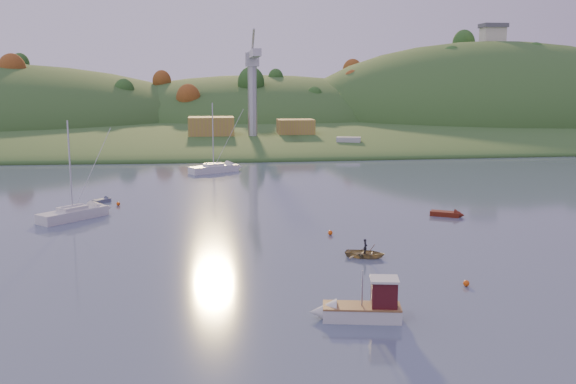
{
  "coord_description": "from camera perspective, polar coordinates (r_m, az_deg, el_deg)",
  "views": [
    {
      "loc": [
        -7.63,
        -35.66,
        16.12
      ],
      "look_at": [
        0.72,
        35.59,
        3.56
      ],
      "focal_mm": 40.0,
      "sensor_mm": 36.0,
      "label": 1
    }
  ],
  "objects": [
    {
      "name": "buoy_0",
      "position": [
        53.13,
        15.56,
        -7.83
      ],
      "size": [
        0.5,
        0.5,
        0.5
      ],
      "primitive_type": "sphere",
      "color": "#DC4D0B",
      "rests_on": "ground"
    },
    {
      "name": "work_vessel",
      "position": [
        147.69,
        5.4,
        4.08
      ],
      "size": [
        13.49,
        7.74,
        3.28
      ],
      "rotation": [
        0.0,
        0.0,
        -0.27
      ],
      "color": "#51586A",
      "rests_on": "ground"
    },
    {
      "name": "wharf",
      "position": [
        158.87,
        -2.1,
        4.54
      ],
      "size": [
        42.0,
        16.0,
        2.4
      ],
      "primitive_type": "cube",
      "color": "slate",
      "rests_on": "ground"
    },
    {
      "name": "hill_center",
      "position": [
        246.82,
        -2.59,
        6.18
      ],
      "size": [
        140.0,
        120.0,
        36.0
      ],
      "primitive_type": "ellipsoid",
      "color": "#26451B",
      "rests_on": "ground"
    },
    {
      "name": "shore_slope",
      "position": [
        201.46,
        -4.51,
        5.31
      ],
      "size": [
        640.0,
        150.0,
        7.0
      ],
      "primitive_type": "ellipsoid",
      "color": "#26451B",
      "rests_on": "ground"
    },
    {
      "name": "buoy_1",
      "position": [
        67.78,
        3.78,
        -3.63
      ],
      "size": [
        0.5,
        0.5,
        0.5
      ],
      "primitive_type": "sphere",
      "color": "#DC4D0B",
      "rests_on": "ground"
    },
    {
      "name": "canoe",
      "position": [
        59.7,
        6.88,
        -5.43
      ],
      "size": [
        4.39,
        3.85,
        0.76
      ],
      "primitive_type": "imported",
      "rotation": [
        0.0,
        0.0,
        1.16
      ],
      "color": "#9C8856",
      "rests_on": "ground"
    },
    {
      "name": "buoy_3",
      "position": [
        86.18,
        -14.85,
        -1.02
      ],
      "size": [
        0.5,
        0.5,
        0.5
      ],
      "primitive_type": "sphere",
      "color": "#DC4D0B",
      "rests_on": "ground"
    },
    {
      "name": "ground",
      "position": [
        39.88,
        5.08,
        -13.95
      ],
      "size": [
        500.0,
        500.0,
        0.0
      ],
      "primitive_type": "plane",
      "color": "#323F52",
      "rests_on": "ground"
    },
    {
      "name": "dock_crane",
      "position": [
        154.36,
        -3.16,
        10.31
      ],
      "size": [
        3.2,
        28.0,
        20.3
      ],
      "color": "#B7B7BC",
      "rests_on": "wharf"
    },
    {
      "name": "paddler",
      "position": [
        59.6,
        6.88,
        -5.1
      ],
      "size": [
        0.54,
        0.64,
        1.48
      ],
      "primitive_type": "imported",
      "rotation": [
        0.0,
        0.0,
        1.16
      ],
      "color": "black",
      "rests_on": "ground"
    },
    {
      "name": "buoy_2",
      "position": [
        84.94,
        -19.53,
        -1.42
      ],
      "size": [
        0.5,
        0.5,
        0.5
      ],
      "primitive_type": "sphere",
      "color": "#DC4D0B",
      "rests_on": "ground"
    },
    {
      "name": "sailboat_far",
      "position": [
        113.89,
        -6.63,
        2.12
      ],
      "size": [
        8.96,
        6.64,
        12.22
      ],
      "rotation": [
        0.0,
        0.0,
        0.52
      ],
      "color": "silver",
      "rests_on": "ground"
    },
    {
      "name": "hilltop_house",
      "position": [
        253.06,
        17.76,
        13.39
      ],
      "size": [
        9.0,
        7.0,
        6.45
      ],
      "color": "beige",
      "rests_on": "hill_right"
    },
    {
      "name": "far_shore",
      "position": [
        266.26,
        -5.06,
        6.42
      ],
      "size": [
        620.0,
        220.0,
        1.5
      ],
      "primitive_type": "cube",
      "color": "#26451B",
      "rests_on": "ground"
    },
    {
      "name": "shed_east",
      "position": [
        161.42,
        0.68,
        5.77
      ],
      "size": [
        9.0,
        7.0,
        4.0
      ],
      "primitive_type": "cube",
      "color": "#A38636",
      "rests_on": "wharf"
    },
    {
      "name": "sailboat_near",
      "position": [
        79.14,
        -18.59,
        -1.8
      ],
      "size": [
        7.52,
        7.8,
        11.57
      ],
      "rotation": [
        0.0,
        0.0,
        0.82
      ],
      "color": "silver",
      "rests_on": "ground"
    },
    {
      "name": "grey_dinghy",
      "position": [
        89.55,
        -15.97,
        -0.69
      ],
      "size": [
        2.66,
        2.81,
        1.05
      ],
      "rotation": [
        0.0,
        0.0,
        0.84
      ],
      "color": "slate",
      "rests_on": "ground"
    },
    {
      "name": "red_tender",
      "position": [
        79.12,
        14.34,
        -1.93
      ],
      "size": [
        4.17,
        3.16,
        1.37
      ],
      "rotation": [
        0.0,
        0.0,
        -0.51
      ],
      "color": "#56190C",
      "rests_on": "ground"
    },
    {
      "name": "hillside_trees",
      "position": [
        221.38,
        -4.72,
        5.72
      ],
      "size": [
        280.0,
        50.0,
        32.0
      ],
      "primitive_type": null,
      "color": "#224C1B",
      "rests_on": "ground"
    },
    {
      "name": "shed_west",
      "position": [
        159.07,
        -6.84,
        5.78
      ],
      "size": [
        11.0,
        8.0,
        4.8
      ],
      "primitive_type": "cube",
      "color": "#A38636",
      "rests_on": "wharf"
    },
    {
      "name": "hill_right",
      "position": [
        252.98,
        17.36,
        5.83
      ],
      "size": [
        150.0,
        130.0,
        60.0
      ],
      "primitive_type": "ellipsoid",
      "color": "#26451B",
      "rests_on": "ground"
    },
    {
      "name": "fishing_boat",
      "position": [
        44.5,
        6.05,
        -10.16
      ],
      "size": [
        6.44,
        2.99,
        3.96
      ],
      "rotation": [
        0.0,
        0.0,
        2.96
      ],
      "color": "silver",
      "rests_on": "ground"
    }
  ]
}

